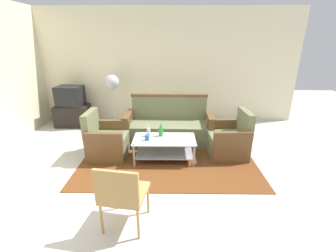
{
  "coord_description": "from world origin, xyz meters",
  "views": [
    {
      "loc": [
        0.06,
        -3.0,
        2.07
      ],
      "look_at": [
        0.02,
        0.78,
        0.65
      ],
      "focal_mm": 24.89,
      "sensor_mm": 36.0,
      "label": 1
    }
  ],
  "objects_px": {
    "armchair_left": "(107,141)",
    "tv_stand": "(73,115)",
    "couch": "(169,127)",
    "bottle_green": "(161,131)",
    "bottle_clear": "(149,132)",
    "coffee_table": "(164,146)",
    "television": "(70,96)",
    "pedestal_fan": "(112,85)",
    "cup": "(147,138)",
    "armchair_right": "(229,140)",
    "wicker_chair": "(122,192)"
  },
  "relations": [
    {
      "from": "armchair_left",
      "to": "tv_stand",
      "type": "xyz_separation_m",
      "value": [
        -1.29,
        1.62,
        -0.03
      ]
    },
    {
      "from": "couch",
      "to": "tv_stand",
      "type": "distance_m",
      "value": 2.6
    },
    {
      "from": "bottle_green",
      "to": "bottle_clear",
      "type": "relative_size",
      "value": 1.05
    },
    {
      "from": "bottle_green",
      "to": "coffee_table",
      "type": "bearing_deg",
      "value": -62.89
    },
    {
      "from": "television",
      "to": "pedestal_fan",
      "type": "height_order",
      "value": "pedestal_fan"
    },
    {
      "from": "armchair_left",
      "to": "bottle_green",
      "type": "relative_size",
      "value": 3.66
    },
    {
      "from": "couch",
      "to": "cup",
      "type": "xyz_separation_m",
      "value": [
        -0.37,
        -0.89,
        0.14
      ]
    },
    {
      "from": "armchair_right",
      "to": "tv_stand",
      "type": "distance_m",
      "value": 3.88
    },
    {
      "from": "couch",
      "to": "pedestal_fan",
      "type": "xyz_separation_m",
      "value": [
        -1.39,
        0.99,
        0.7
      ]
    },
    {
      "from": "tv_stand",
      "to": "wicker_chair",
      "type": "relative_size",
      "value": 0.95
    },
    {
      "from": "armchair_left",
      "to": "wicker_chair",
      "type": "bearing_deg",
      "value": 20.61
    },
    {
      "from": "television",
      "to": "coffee_table",
      "type": "bearing_deg",
      "value": 148.25
    },
    {
      "from": "couch",
      "to": "bottle_clear",
      "type": "xyz_separation_m",
      "value": [
        -0.36,
        -0.71,
        0.18
      ]
    },
    {
      "from": "armchair_left",
      "to": "television",
      "type": "xyz_separation_m",
      "value": [
        -1.29,
        1.63,
        0.47
      ]
    },
    {
      "from": "bottle_green",
      "to": "tv_stand",
      "type": "distance_m",
      "value": 2.83
    },
    {
      "from": "armchair_right",
      "to": "bottle_green",
      "type": "distance_m",
      "value": 1.29
    },
    {
      "from": "armchair_left",
      "to": "pedestal_fan",
      "type": "height_order",
      "value": "pedestal_fan"
    },
    {
      "from": "television",
      "to": "wicker_chair",
      "type": "height_order",
      "value": "television"
    },
    {
      "from": "bottle_green",
      "to": "bottle_clear",
      "type": "xyz_separation_m",
      "value": [
        -0.22,
        -0.01,
        -0.0
      ]
    },
    {
      "from": "bottle_clear",
      "to": "cup",
      "type": "xyz_separation_m",
      "value": [
        -0.01,
        -0.19,
        -0.03
      ]
    },
    {
      "from": "bottle_green",
      "to": "cup",
      "type": "xyz_separation_m",
      "value": [
        -0.23,
        -0.2,
        -0.04
      ]
    },
    {
      "from": "pedestal_fan",
      "to": "bottle_green",
      "type": "bearing_deg",
      "value": -53.51
    },
    {
      "from": "bottle_green",
      "to": "pedestal_fan",
      "type": "distance_m",
      "value": 2.16
    },
    {
      "from": "cup",
      "to": "wicker_chair",
      "type": "xyz_separation_m",
      "value": [
        -0.12,
        -1.59,
        0.03
      ]
    },
    {
      "from": "wicker_chair",
      "to": "pedestal_fan",
      "type": "bearing_deg",
      "value": 113.57
    },
    {
      "from": "television",
      "to": "cup",
      "type": "bearing_deg",
      "value": 143.38
    },
    {
      "from": "armchair_left",
      "to": "bottle_green",
      "type": "height_order",
      "value": "armchair_left"
    },
    {
      "from": "couch",
      "to": "bottle_green",
      "type": "bearing_deg",
      "value": 80.1
    },
    {
      "from": "bottle_green",
      "to": "tv_stand",
      "type": "relative_size",
      "value": 0.29
    },
    {
      "from": "bottle_green",
      "to": "pedestal_fan",
      "type": "relative_size",
      "value": 0.18
    },
    {
      "from": "coffee_table",
      "to": "pedestal_fan",
      "type": "bearing_deg",
      "value": 125.89
    },
    {
      "from": "bottle_green",
      "to": "tv_stand",
      "type": "xyz_separation_m",
      "value": [
        -2.29,
        1.64,
        -0.24
      ]
    },
    {
      "from": "couch",
      "to": "television",
      "type": "xyz_separation_m",
      "value": [
        -2.42,
        0.95,
        0.44
      ]
    },
    {
      "from": "wicker_chair",
      "to": "bottle_green",
      "type": "bearing_deg",
      "value": 87.9
    },
    {
      "from": "couch",
      "to": "armchair_right",
      "type": "height_order",
      "value": "couch"
    },
    {
      "from": "armchair_left",
      "to": "cup",
      "type": "xyz_separation_m",
      "value": [
        0.77,
        -0.21,
        0.17
      ]
    },
    {
      "from": "armchair_right",
      "to": "television",
      "type": "distance_m",
      "value": 3.91
    },
    {
      "from": "armchair_right",
      "to": "bottle_green",
      "type": "bearing_deg",
      "value": 90.92
    },
    {
      "from": "television",
      "to": "pedestal_fan",
      "type": "bearing_deg",
      "value": -172.16
    },
    {
      "from": "couch",
      "to": "coffee_table",
      "type": "height_order",
      "value": "couch"
    },
    {
      "from": "coffee_table",
      "to": "cup",
      "type": "height_order",
      "value": "cup"
    },
    {
      "from": "bottle_clear",
      "to": "cup",
      "type": "height_order",
      "value": "bottle_clear"
    },
    {
      "from": "cup",
      "to": "wicker_chair",
      "type": "distance_m",
      "value": 1.6
    },
    {
      "from": "armchair_left",
      "to": "television",
      "type": "relative_size",
      "value": 1.33
    },
    {
      "from": "armchair_right",
      "to": "television",
      "type": "xyz_separation_m",
      "value": [
        -3.55,
        1.55,
        0.47
      ]
    },
    {
      "from": "tv_stand",
      "to": "wicker_chair",
      "type": "distance_m",
      "value": 3.94
    },
    {
      "from": "cup",
      "to": "pedestal_fan",
      "type": "distance_m",
      "value": 2.21
    },
    {
      "from": "coffee_table",
      "to": "tv_stand",
      "type": "height_order",
      "value": "tv_stand"
    },
    {
      "from": "couch",
      "to": "tv_stand",
      "type": "bearing_deg",
      "value": -20.01
    },
    {
      "from": "armchair_right",
      "to": "pedestal_fan",
      "type": "relative_size",
      "value": 0.67
    }
  ]
}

